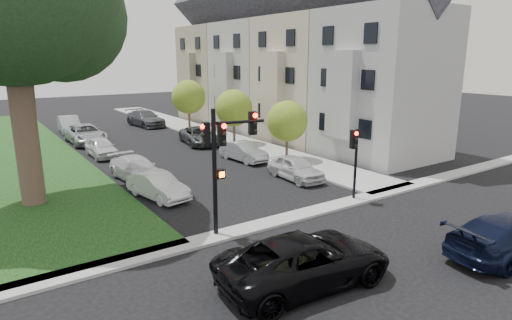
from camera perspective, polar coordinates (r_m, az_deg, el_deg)
ground at (r=17.57m, az=9.34°, el=-9.55°), size 140.00×140.00×0.00m
grass_strip at (r=36.31m, az=-29.95°, el=0.98°), size 8.00×44.00×0.12m
sidewalk_right at (r=40.48m, az=-7.26°, el=3.83°), size 3.50×44.00×0.12m
sidewalk_cross at (r=18.93m, az=5.16°, el=-7.50°), size 60.00×1.00×0.12m
house_a at (r=30.77m, az=16.69°, el=13.20°), size 7.70×7.55×15.97m
house_b at (r=36.02m, az=7.20°, el=13.63°), size 7.70×7.55×15.97m
house_c at (r=41.95m, az=0.24°, el=13.71°), size 7.70×7.55×15.97m
house_d at (r=48.32m, az=-4.94°, el=13.65°), size 7.70×7.55×15.97m
small_tree_a at (r=28.43m, az=4.19°, el=5.18°), size 2.72×2.72×4.07m
small_tree_b at (r=33.93m, az=-2.97°, el=6.93°), size 2.93×2.93×4.39m
small_tree_c at (r=41.10m, az=-8.99°, el=8.29°), size 3.17×3.17×4.76m
traffic_signal_main at (r=16.27m, az=-4.44°, el=1.49°), size 2.45×0.69×5.01m
traffic_signal_secondary at (r=20.89m, az=13.01°, el=1.11°), size 0.47×0.38×3.53m
car_cross_near at (r=13.54m, az=6.57°, el=-13.15°), size 5.82×3.06×1.56m
car_cross_far at (r=17.60m, az=30.92°, el=-8.69°), size 5.48×2.79×1.52m
car_parked_0 at (r=24.51m, az=5.30°, el=-1.04°), size 1.80×4.08×1.36m
car_parked_1 at (r=28.79m, az=-1.68°, el=1.13°), size 1.71×4.00×1.28m
car_parked_2 at (r=34.64m, az=-7.57°, el=3.23°), size 3.08×5.25×1.37m
car_parked_4 at (r=44.81m, az=-14.52°, el=5.40°), size 2.77×5.66×1.59m
car_parked_5 at (r=21.73m, az=-12.95°, el=-3.38°), size 2.09×4.07×1.28m
car_parked_6 at (r=25.20m, az=-15.63°, el=-1.15°), size 2.34×4.71×1.32m
car_parked_7 at (r=31.86m, az=-19.92°, el=1.59°), size 1.63×3.97×1.35m
car_parked_8 at (r=37.31m, az=-21.77°, el=3.23°), size 2.56×5.51×1.53m
car_parked_9 at (r=43.06m, az=-23.64°, el=4.34°), size 1.96×4.79×1.55m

